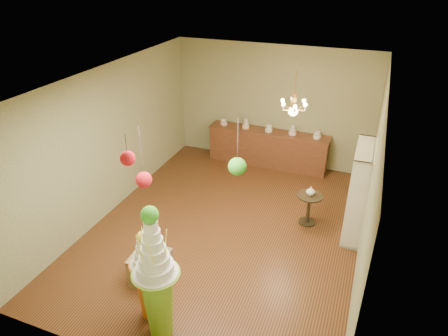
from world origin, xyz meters
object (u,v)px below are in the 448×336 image
(pedestal_orange, at_px, (148,283))
(round_table, at_px, (309,205))
(pedestal_green, at_px, (157,288))
(sideboard, at_px, (268,147))

(pedestal_orange, distance_m, round_table, 3.64)
(pedestal_orange, xyz_separation_m, round_table, (1.75, 3.19, -0.19))
(pedestal_green, distance_m, sideboard, 5.65)
(pedestal_orange, xyz_separation_m, sideboard, (0.29, 5.40, -0.14))
(pedestal_green, xyz_separation_m, round_table, (1.44, 3.43, -0.42))
(pedestal_orange, bearing_deg, pedestal_green, -37.47)
(sideboard, height_order, round_table, sideboard)
(pedestal_green, bearing_deg, pedestal_orange, 142.53)
(pedestal_orange, relative_size, round_table, 2.29)
(pedestal_orange, height_order, sideboard, pedestal_orange)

